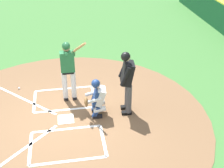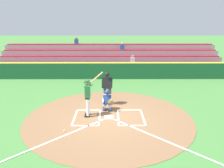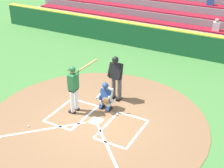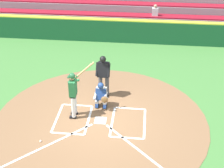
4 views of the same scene
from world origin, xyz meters
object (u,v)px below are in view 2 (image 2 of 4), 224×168
Objects in this scene: baseball at (64,131)px; batter at (88,95)px; catcher at (107,100)px; plate_umpire at (107,86)px.

batter is at bearing -118.46° from baseball.
batter is 2.11m from baseball.
catcher is 0.61× the size of plate_umpire.
batter reaches higher than baseball.
batter is 1.79m from plate_umpire.
batter reaches higher than plate_umpire.
baseball is (1.77, 3.15, -1.04)m from plate_umpire.
catcher is at bearing -127.83° from baseball.
batter is 1.27m from catcher.
plate_umpire is at bearing -88.56° from catcher.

